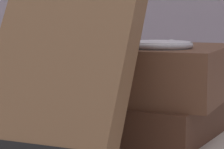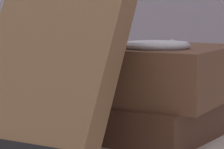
{
  "view_description": "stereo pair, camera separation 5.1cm",
  "coord_description": "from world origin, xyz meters",
  "px_view_note": "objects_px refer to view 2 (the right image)",
  "views": [
    {
      "loc": [
        0.28,
        -0.45,
        0.12
      ],
      "look_at": [
        0.06,
        0.01,
        0.06
      ],
      "focal_mm": 85.0,
      "sensor_mm": 36.0,
      "label": 1
    },
    {
      "loc": [
        0.32,
        -0.43,
        0.12
      ],
      "look_at": [
        0.06,
        0.01,
        0.06
      ],
      "focal_mm": 85.0,
      "sensor_mm": 36.0,
      "label": 2
    }
  ],
  "objects_px": {
    "pocket_watch": "(158,45)",
    "reading_glasses": "(134,101)",
    "book_flat_top": "(121,70)",
    "book_leaning_front": "(49,67)",
    "book_flat_bottom": "(114,111)"
  },
  "relations": [
    {
      "from": "book_flat_top",
      "to": "book_leaning_front",
      "type": "relative_size",
      "value": 1.3
    },
    {
      "from": "book_leaning_front",
      "to": "reading_glasses",
      "type": "relative_size",
      "value": 1.64
    },
    {
      "from": "book_flat_bottom",
      "to": "reading_glasses",
      "type": "relative_size",
      "value": 2.19
    },
    {
      "from": "pocket_watch",
      "to": "reading_glasses",
      "type": "bearing_deg",
      "value": 124.81
    },
    {
      "from": "book_leaning_front",
      "to": "pocket_watch",
      "type": "height_order",
      "value": "book_leaning_front"
    },
    {
      "from": "pocket_watch",
      "to": "book_leaning_front",
      "type": "bearing_deg",
      "value": -116.94
    },
    {
      "from": "pocket_watch",
      "to": "reading_glasses",
      "type": "relative_size",
      "value": 0.67
    },
    {
      "from": "pocket_watch",
      "to": "reading_glasses",
      "type": "height_order",
      "value": "pocket_watch"
    },
    {
      "from": "book_flat_top",
      "to": "pocket_watch",
      "type": "xyz_separation_m",
      "value": [
        0.05,
        -0.02,
        0.03
      ]
    },
    {
      "from": "book_flat_top",
      "to": "reading_glasses",
      "type": "bearing_deg",
      "value": 111.75
    },
    {
      "from": "book_flat_bottom",
      "to": "book_leaning_front",
      "type": "distance_m",
      "value": 0.13
    },
    {
      "from": "book_flat_top",
      "to": "reading_glasses",
      "type": "relative_size",
      "value": 2.12
    },
    {
      "from": "book_flat_top",
      "to": "pocket_watch",
      "type": "distance_m",
      "value": 0.06
    },
    {
      "from": "book_leaning_front",
      "to": "reading_glasses",
      "type": "height_order",
      "value": "book_leaning_front"
    },
    {
      "from": "book_flat_top",
      "to": "pocket_watch",
      "type": "height_order",
      "value": "pocket_watch"
    }
  ]
}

